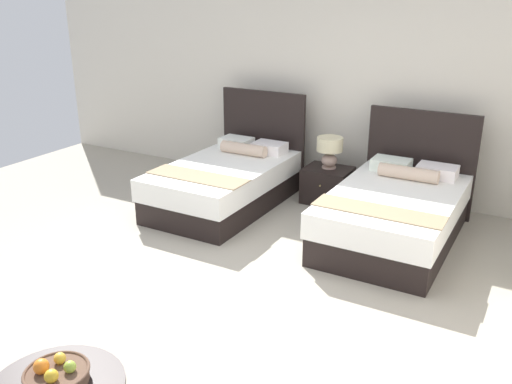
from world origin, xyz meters
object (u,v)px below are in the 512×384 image
bed_near_window (227,181)px  fruit_bowl (56,374)px  bed_near_corner (396,212)px  table_lamp (330,149)px  nightstand (327,185)px

bed_near_window → fruit_bowl: (1.25, -3.84, 0.20)m
bed_near_corner → fruit_bowl: (-0.91, -3.84, 0.20)m
bed_near_window → table_lamp: bed_near_window is taller
bed_near_window → nightstand: (1.07, 0.71, -0.09)m
fruit_bowl → table_lamp: bearing=92.1°
nightstand → fruit_bowl: 4.57m
bed_near_corner → table_lamp: bed_near_corner is taller
bed_near_window → fruit_bowl: size_ratio=5.54×
table_lamp → fruit_bowl: bearing=-87.9°
nightstand → fruit_bowl: (0.17, -4.55, 0.29)m
table_lamp → fruit_bowl: size_ratio=1.07×
bed_near_corner → table_lamp: bearing=145.8°
nightstand → table_lamp: size_ratio=1.46×
bed_near_corner → nightstand: bed_near_corner is taller
bed_near_window → bed_near_corner: bearing=-0.1°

